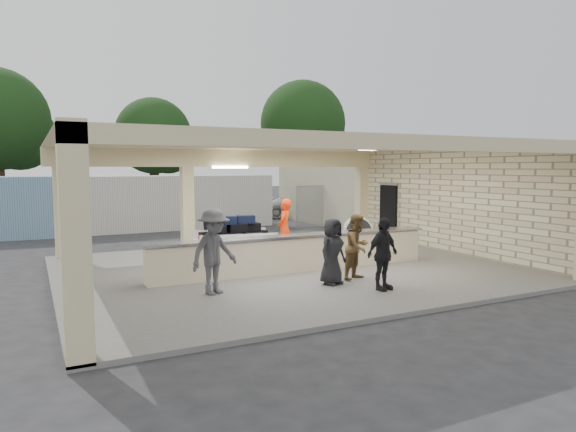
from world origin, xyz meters
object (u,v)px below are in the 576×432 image
baggage_counter (296,253)px  passenger_a (358,247)px  drum_fan (358,231)px  car_dark (236,203)px  container_white (150,203)px  baggage_handler (284,229)px  passenger_c (214,252)px  passenger_b (383,254)px  passenger_d (332,251)px  luggage_cart (234,236)px  car_white_a (299,206)px  car_white_b (375,200)px

baggage_counter → passenger_a: (0.88, -1.60, 0.33)m
baggage_counter → drum_fan: size_ratio=7.49×
car_dark → container_white: size_ratio=0.39×
baggage_handler → passenger_c: (-3.35, -3.28, 0.02)m
baggage_handler → passenger_b: baggage_handler is taller
baggage_handler → passenger_c: size_ratio=0.97×
baggage_counter → passenger_d: bearing=-89.3°
passenger_a → passenger_c: passenger_c is taller
passenger_a → luggage_cart: bearing=93.2°
car_white_a → car_dark: (-3.16, 2.06, 0.10)m
passenger_d → car_white_b: (13.56, 16.72, -0.10)m
luggage_cart → passenger_c: size_ratio=1.32×
baggage_handler → passenger_b: size_ratio=1.11×
passenger_b → car_white_a: (6.98, 17.16, -0.27)m
car_white_b → passenger_a: bearing=135.2°
passenger_a → drum_fan: bearing=33.4°
luggage_cart → car_white_a: bearing=63.5°
passenger_b → car_white_b: passenger_b is taller
passenger_a → baggage_counter: bearing=96.9°
baggage_handler → passenger_d: (-0.53, -3.64, -0.12)m
passenger_a → passenger_b: size_ratio=0.99×
car_white_b → car_dark: (-9.03, 1.50, -0.04)m
drum_fan → car_dark: size_ratio=0.24×
passenger_d → container_white: 13.87m
luggage_cart → car_white_a: 14.88m
passenger_b → car_white_b: bearing=40.0°
baggage_counter → drum_fan: bearing=34.1°
passenger_d → passenger_a: bearing=-5.4°
baggage_handler → passenger_d: baggage_handler is taller
luggage_cart → baggage_handler: 1.56m
passenger_d → car_dark: size_ratio=0.35×
drum_fan → passenger_b: size_ratio=0.66×
car_white_a → car_white_b: 5.89m
luggage_cart → car_dark: 15.18m
passenger_b → passenger_c: (-3.54, 1.36, 0.11)m
baggage_handler → car_white_a: 14.43m
passenger_b → container_white: 14.95m
passenger_b → passenger_c: passenger_c is taller
baggage_counter → passenger_d: (0.02, -1.80, 0.31)m
luggage_cart → container_white: 9.75m
passenger_c → car_white_a: 18.99m
baggage_counter → passenger_c: 3.18m
drum_fan → passenger_c: (-6.53, -3.97, 0.35)m
luggage_cart → container_white: container_white is taller
drum_fan → passenger_a: size_ratio=0.67×
luggage_cart → car_white_a: luggage_cart is taller
drum_fan → passenger_d: (-3.71, -4.33, 0.21)m
passenger_c → container_white: 13.52m
passenger_d → car_white_b: size_ratio=0.31×
car_dark → container_white: 7.39m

